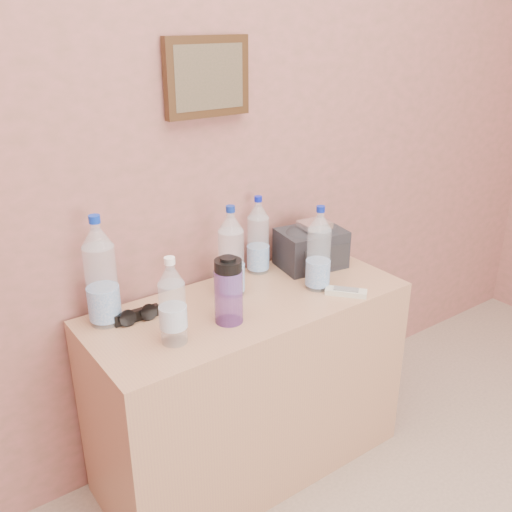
{
  "coord_description": "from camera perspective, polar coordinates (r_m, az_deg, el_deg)",
  "views": [
    {
      "loc": [
        -0.96,
        0.35,
        1.59
      ],
      "look_at": [
        0.02,
        1.71,
        0.87
      ],
      "focal_mm": 40.0,
      "sensor_mm": 36.0,
      "label": 1
    }
  ],
  "objects": [
    {
      "name": "foil_packet",
      "position": [
        2.12,
        5.87,
        3.16
      ],
      "size": [
        0.12,
        0.1,
        0.02
      ],
      "primitive_type": "cube",
      "rotation": [
        0.0,
        0.0,
        -0.1
      ],
      "color": "white",
      "rests_on": "toiletry_bag"
    },
    {
      "name": "pet_large_a",
      "position": [
        1.8,
        -15.22,
        -2.04
      ],
      "size": [
        0.1,
        0.1,
        0.35
      ],
      "rotation": [
        0.0,
        0.0,
        -0.25
      ],
      "color": "silver",
      "rests_on": "dresser"
    },
    {
      "name": "toiletry_bag",
      "position": [
        2.17,
        5.53,
        1.03
      ],
      "size": [
        0.27,
        0.21,
        0.16
      ],
      "primitive_type": null,
      "rotation": [
        0.0,
        0.0,
        -0.17
      ],
      "color": "black",
      "rests_on": "dresser"
    },
    {
      "name": "pet_large_d",
      "position": [
        1.98,
        6.28,
        0.33
      ],
      "size": [
        0.08,
        0.08,
        0.3
      ],
      "rotation": [
        0.0,
        0.0,
        0.06
      ],
      "color": "white",
      "rests_on": "dresser"
    },
    {
      "name": "dresser",
      "position": [
        2.11,
        -0.64,
        -12.9
      ],
      "size": [
        1.11,
        0.46,
        0.69
      ],
      "primitive_type": "cube",
      "color": "#A68855",
      "rests_on": "ground"
    },
    {
      "name": "sunglasses",
      "position": [
        1.84,
        -11.85,
        -5.82
      ],
      "size": [
        0.15,
        0.06,
        0.04
      ],
      "primitive_type": null,
      "rotation": [
        0.0,
        0.0,
        -0.04
      ],
      "color": "black",
      "rests_on": "dresser"
    },
    {
      "name": "pet_large_c",
      "position": [
        2.1,
        0.22,
        1.73
      ],
      "size": [
        0.08,
        0.08,
        0.29
      ],
      "rotation": [
        0.0,
        0.0,
        0.13
      ],
      "color": "#A6BBD7",
      "rests_on": "dresser"
    },
    {
      "name": "ac_remote",
      "position": [
        1.99,
        8.99,
        -3.58
      ],
      "size": [
        0.13,
        0.14,
        0.02
      ],
      "primitive_type": "cube",
      "rotation": [
        0.0,
        0.0,
        -0.86
      ],
      "color": "white",
      "rests_on": "dresser"
    },
    {
      "name": "picture_frame",
      "position": [
        1.91,
        -4.89,
        17.41
      ],
      "size": [
        0.3,
        0.03,
        0.25
      ],
      "primitive_type": null,
      "color": "#382311",
      "rests_on": "room_shell"
    },
    {
      "name": "pet_large_b",
      "position": [
        1.92,
        -2.49,
        0.0
      ],
      "size": [
        0.09,
        0.09,
        0.32
      ],
      "rotation": [
        0.0,
        0.0,
        -0.16
      ],
      "color": "silver",
      "rests_on": "dresser"
    },
    {
      "name": "nalgene_bottle",
      "position": [
        1.76,
        -2.77,
        -3.45
      ],
      "size": [
        0.09,
        0.09,
        0.22
      ],
      "rotation": [
        0.0,
        0.0,
        0.22
      ],
      "color": "#6B3991",
      "rests_on": "dresser"
    },
    {
      "name": "pet_small",
      "position": [
        1.66,
        -8.35,
        -4.95
      ],
      "size": [
        0.08,
        0.08,
        0.27
      ],
      "rotation": [
        0.0,
        0.0,
        -0.02
      ],
      "color": "silver",
      "rests_on": "dresser"
    }
  ]
}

